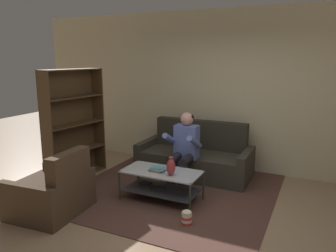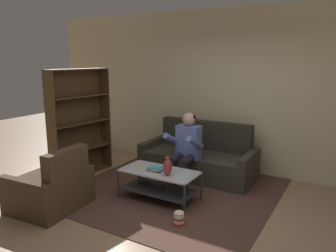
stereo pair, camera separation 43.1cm
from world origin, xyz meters
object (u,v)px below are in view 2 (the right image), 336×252
(bookshelf, at_px, (76,130))
(popcorn_tub, at_px, (179,218))
(vase, at_px, (167,167))
(armchair, at_px, (51,189))
(person_seated_center, at_px, (185,147))
(book_stack, at_px, (155,169))
(coffee_table, at_px, (159,181))
(couch, at_px, (199,159))

(bookshelf, bearing_deg, popcorn_tub, -15.82)
(vase, relative_size, armchair, 0.27)
(person_seated_center, height_order, book_stack, person_seated_center)
(person_seated_center, relative_size, book_stack, 5.01)
(coffee_table, bearing_deg, book_stack, -155.67)
(coffee_table, bearing_deg, person_seated_center, 84.99)
(couch, relative_size, bookshelf, 1.05)
(couch, relative_size, vase, 7.48)
(couch, distance_m, vase, 1.35)
(book_stack, relative_size, popcorn_tub, 1.28)
(person_seated_center, distance_m, book_stack, 0.76)
(person_seated_center, height_order, coffee_table, person_seated_center)
(person_seated_center, distance_m, vase, 0.82)
(bookshelf, distance_m, popcorn_tub, 2.63)
(couch, xyz_separation_m, coffee_table, (-0.06, -1.23, -0.01))
(bookshelf, bearing_deg, couch, 28.76)
(couch, height_order, vase, couch)
(armchair, relative_size, popcorn_tub, 5.34)
(person_seated_center, distance_m, bookshelf, 1.97)
(coffee_table, height_order, popcorn_tub, coffee_table)
(book_stack, xyz_separation_m, armchair, (-1.08, -0.96, -0.19))
(vase, bearing_deg, coffee_table, 154.91)
(book_stack, bearing_deg, couch, 84.82)
(book_stack, bearing_deg, person_seated_center, 81.23)
(book_stack, relative_size, armchair, 0.24)
(bookshelf, distance_m, armchair, 1.46)
(couch, height_order, coffee_table, couch)
(popcorn_tub, bearing_deg, vase, 134.90)
(bookshelf, bearing_deg, armchair, -59.06)
(person_seated_center, xyz_separation_m, bookshelf, (-1.89, -0.52, 0.16))
(coffee_table, bearing_deg, couch, 87.09)
(person_seated_center, relative_size, vase, 4.50)
(coffee_table, bearing_deg, popcorn_tub, -39.60)
(person_seated_center, height_order, bookshelf, bookshelf)
(book_stack, height_order, armchair, armchair)
(person_seated_center, xyz_separation_m, popcorn_tub, (0.55, -1.21, -0.55))
(book_stack, height_order, popcorn_tub, book_stack)
(person_seated_center, distance_m, coffee_table, 0.79)
(coffee_table, height_order, armchair, armchair)
(couch, distance_m, coffee_table, 1.23)
(vase, height_order, armchair, armchair)
(popcorn_tub, bearing_deg, coffee_table, 140.40)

